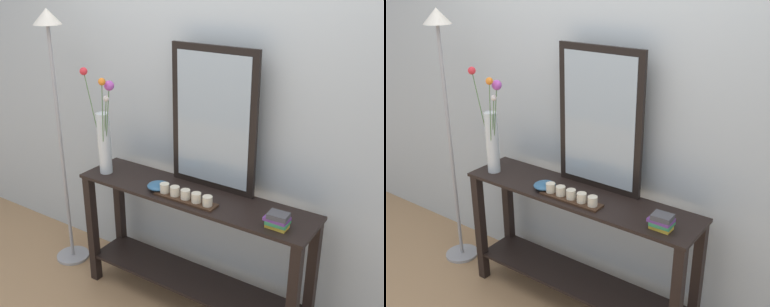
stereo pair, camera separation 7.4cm
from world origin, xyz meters
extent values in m
cube|color=#A87F56|center=(0.00, 0.00, -0.01)|extent=(7.00, 6.00, 0.02)
cube|color=#B2BCC1|center=(0.00, 0.30, 1.35)|extent=(6.40, 0.08, 2.70)
cube|color=black|center=(0.00, 0.00, 0.80)|extent=(1.51, 0.35, 0.02)
cube|color=black|center=(0.00, 0.00, 0.19)|extent=(1.45, 0.31, 0.02)
cube|color=black|center=(-0.72, -0.14, 0.39)|extent=(0.06, 0.06, 0.79)
cube|color=black|center=(-0.72, 0.14, 0.39)|extent=(0.06, 0.06, 0.79)
cube|color=black|center=(0.72, 0.14, 0.39)|extent=(0.06, 0.06, 0.79)
cube|color=black|center=(0.05, 0.15, 1.23)|extent=(0.56, 0.03, 0.85)
cube|color=#9EADB7|center=(0.05, 0.13, 1.23)|extent=(0.48, 0.00, 0.77)
cylinder|color=silver|center=(-0.64, -0.05, 1.01)|extent=(0.08, 0.08, 0.40)
cylinder|color=#4C753D|center=(-0.60, -0.09, 1.13)|extent=(0.10, 0.06, 0.60)
sphere|color=orange|center=(-0.55, -0.12, 1.43)|extent=(0.04, 0.04, 0.04)
cylinder|color=#4C753D|center=(-0.61, -0.07, 1.07)|extent=(0.08, 0.01, 0.49)
sphere|color=silver|center=(-0.57, -0.07, 1.31)|extent=(0.04, 0.04, 0.04)
cylinder|color=#4C753D|center=(-0.59, -0.06, 1.11)|extent=(0.10, 0.01, 0.57)
sphere|color=#B24CB7|center=(-0.55, -0.07, 1.40)|extent=(0.06, 0.06, 0.06)
cylinder|color=#4C753D|center=(-0.67, -0.08, 1.15)|extent=(0.08, 0.06, 0.64)
sphere|color=red|center=(-0.71, -0.10, 1.47)|extent=(0.05, 0.05, 0.05)
cube|color=#382316|center=(0.02, -0.09, 0.81)|extent=(0.39, 0.09, 0.01)
cylinder|color=beige|center=(-0.13, -0.09, 0.84)|extent=(0.06, 0.06, 0.05)
cylinder|color=beige|center=(-0.06, -0.09, 0.84)|extent=(0.06, 0.06, 0.05)
cylinder|color=beige|center=(0.02, -0.09, 0.84)|extent=(0.06, 0.06, 0.05)
cylinder|color=beige|center=(0.09, -0.09, 0.84)|extent=(0.06, 0.06, 0.05)
cylinder|color=beige|center=(0.16, -0.09, 0.84)|extent=(0.06, 0.06, 0.05)
cylinder|color=#2D5B84|center=(-0.20, -0.07, 0.81)|extent=(0.05, 0.05, 0.01)
ellipsoid|color=#2D5B84|center=(-0.20, -0.07, 0.83)|extent=(0.13, 0.13, 0.04)
cube|color=gold|center=(0.58, -0.08, 0.82)|extent=(0.11, 0.07, 0.02)
cube|color=#388E56|center=(0.58, -0.08, 0.84)|extent=(0.12, 0.09, 0.02)
cube|color=#663884|center=(0.57, -0.08, 0.85)|extent=(0.12, 0.09, 0.02)
cube|color=#424247|center=(0.58, -0.08, 0.88)|extent=(0.11, 0.08, 0.03)
cylinder|color=#9E9EA3|center=(-1.05, -0.05, 0.01)|extent=(0.24, 0.24, 0.02)
cylinder|color=#9E9EA3|center=(-1.05, -0.05, 0.87)|extent=(0.02, 0.02, 1.69)
cone|color=beige|center=(-1.05, -0.05, 1.76)|extent=(0.18, 0.18, 0.10)
camera|label=1|loc=(1.38, -2.07, 2.06)|focal=43.95mm
camera|label=2|loc=(1.44, -2.02, 2.06)|focal=43.95mm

